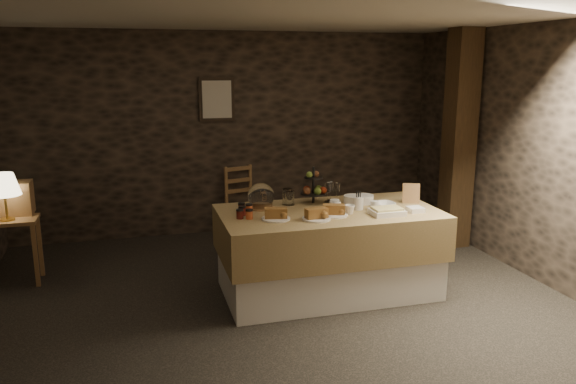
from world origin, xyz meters
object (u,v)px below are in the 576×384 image
object	(u,v)px
buffet_table	(328,246)
timber_column	(459,140)
chair	(243,204)
fruit_stand	(314,189)
table_lamp	(3,185)
wine_rack	(10,198)
console_table	(5,232)

from	to	relation	value
buffet_table	timber_column	size ratio (longest dim) A/B	0.80
chair	fruit_stand	bearing A→B (deg)	-94.26
fruit_stand	table_lamp	bearing A→B (deg)	166.95
fruit_stand	wine_rack	bearing A→B (deg)	162.81
chair	fruit_stand	xyz separation A→B (m)	(0.37, -1.85, 0.58)
wine_rack	fruit_stand	distance (m)	3.11
buffet_table	timber_column	world-z (taller)	timber_column
timber_column	console_table	bearing A→B (deg)	179.22
console_table	wine_rack	world-z (taller)	wine_rack
buffet_table	chair	distance (m)	2.21
buffet_table	wine_rack	size ratio (longest dim) A/B	4.96
console_table	fruit_stand	distance (m)	3.13
chair	timber_column	size ratio (longest dim) A/B	0.26
console_table	wine_rack	bearing A→B (deg)	74.48
chair	fruit_stand	world-z (taller)	fruit_stand
wine_rack	timber_column	bearing A→B (deg)	-2.84
table_lamp	wine_rack	xyz separation A→B (m)	(0.00, 0.23, -0.19)
chair	console_table	bearing A→B (deg)	-172.80
buffet_table	table_lamp	distance (m)	3.23
console_table	table_lamp	bearing A→B (deg)	-45.00
buffet_table	timber_column	xyz separation A→B (m)	(1.99, 0.99, 0.83)
wine_rack	chair	size ratio (longest dim) A/B	0.61
table_lamp	fruit_stand	bearing A→B (deg)	-13.05
wine_rack	fruit_stand	bearing A→B (deg)	-17.19
table_lamp	wine_rack	world-z (taller)	table_lamp
console_table	wine_rack	xyz separation A→B (m)	(0.05, 0.18, 0.30)
table_lamp	timber_column	world-z (taller)	timber_column
chair	table_lamp	bearing A→B (deg)	-171.48
wine_rack	timber_column	xyz separation A→B (m)	(5.00, -0.25, 0.45)
buffet_table	timber_column	bearing A→B (deg)	26.53
buffet_table	timber_column	distance (m)	2.37
buffet_table	chair	world-z (taller)	chair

